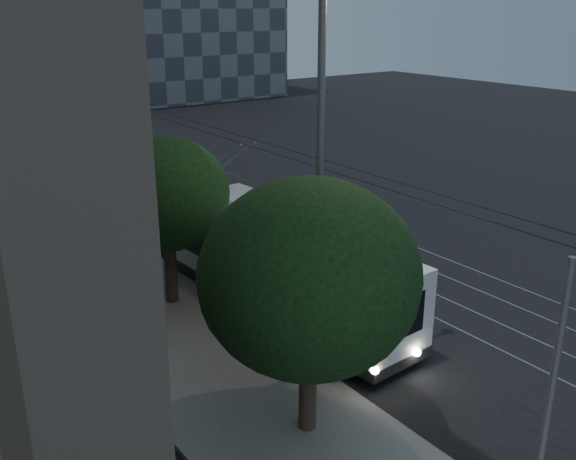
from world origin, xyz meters
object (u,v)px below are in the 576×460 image
(car_white_a, at_px, (148,200))
(car_white_b, at_px, (80,164))
(car_white_c, at_px, (80,161))
(trolleybus, at_px, (275,264))
(streetlamp_far, at_px, (46,97))
(car_white_d, at_px, (50,148))
(streetlamp_near, at_px, (333,143))
(pickup_silver, at_px, (154,223))

(car_white_a, distance_m, car_white_b, 9.71)
(car_white_a, bearing_deg, car_white_b, 112.85)
(car_white_c, bearing_deg, trolleybus, -109.22)
(trolleybus, height_order, car_white_c, trolleybus)
(car_white_a, bearing_deg, streetlamp_far, 133.58)
(trolleybus, distance_m, car_white_d, 28.54)
(car_white_b, bearing_deg, streetlamp_near, -95.51)
(streetlamp_far, bearing_deg, trolleybus, -84.84)
(car_white_b, bearing_deg, car_white_d, 88.55)
(trolleybus, bearing_deg, pickup_silver, 90.32)
(car_white_a, xyz_separation_m, car_white_c, (0.08, 10.50, -0.01))
(streetlamp_far, bearing_deg, streetlamp_near, -88.45)
(trolleybus, height_order, car_white_a, trolleybus)
(pickup_silver, bearing_deg, car_white_d, 70.43)
(pickup_silver, distance_m, car_white_b, 13.62)
(trolleybus, distance_m, car_white_b, 22.35)
(trolleybus, xyz_separation_m, streetlamp_far, (-1.73, 19.16, 3.72))
(car_white_c, bearing_deg, streetlamp_near, -111.13)
(trolleybus, xyz_separation_m, streetlamp_near, (-1.10, -4.28, 5.09))
(trolleybus, bearing_deg, car_white_b, 84.79)
(car_white_b, relative_size, car_white_d, 1.31)
(car_white_c, relative_size, streetlamp_near, 0.37)
(streetlamp_near, relative_size, streetlamp_far, 1.29)
(car_white_d, bearing_deg, streetlamp_near, -89.64)
(car_white_b, relative_size, streetlamp_far, 0.54)
(car_white_b, distance_m, streetlamp_far, 6.14)
(car_white_b, height_order, streetlamp_near, streetlamp_near)
(streetlamp_near, bearing_deg, car_white_d, 86.88)
(pickup_silver, distance_m, car_white_d, 19.80)
(car_white_d, bearing_deg, car_white_c, -83.55)
(car_white_a, bearing_deg, car_white_c, 111.34)
(streetlamp_far, bearing_deg, car_white_c, 55.55)
(pickup_silver, xyz_separation_m, car_white_c, (1.54, 14.35, -0.13))
(car_white_c, relative_size, streetlamp_far, 0.48)
(trolleybus, height_order, car_white_b, trolleybus)
(trolleybus, xyz_separation_m, pickup_silver, (-0.57, 8.76, -0.81))
(car_white_a, bearing_deg, trolleybus, -72.30)
(car_white_a, height_order, streetlamp_far, streetlamp_far)
(car_white_a, xyz_separation_m, streetlamp_far, (-2.63, 6.56, 4.66))
(car_white_a, height_order, car_white_c, car_white_a)
(car_white_a, relative_size, car_white_c, 0.98)
(car_white_d, xyz_separation_m, streetlamp_near, (-1.79, -32.79, 6.11))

